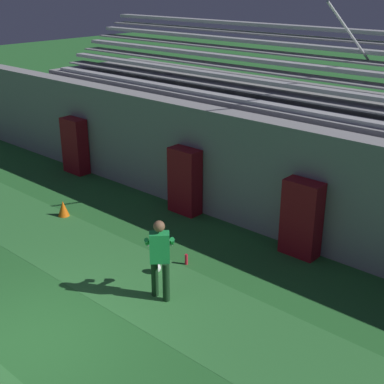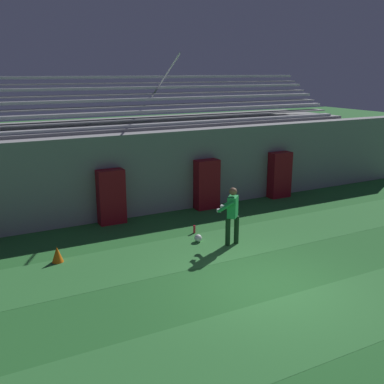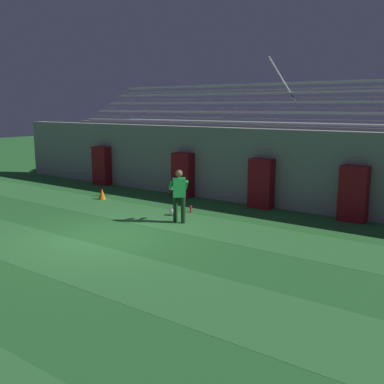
% 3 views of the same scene
% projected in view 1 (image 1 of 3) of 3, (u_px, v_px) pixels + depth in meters
% --- Properties ---
extents(ground_plane, '(80.00, 80.00, 0.00)m').
position_uv_depth(ground_plane, '(27.00, 345.00, 9.18)').
color(ground_plane, '#286B2D').
extents(turf_stripe_far, '(28.00, 2.17, 0.01)m').
position_uv_depth(turf_stripe_far, '(142.00, 283.00, 11.05)').
color(turf_stripe_far, '#337A38').
rests_on(turf_stripe_far, ground).
extents(back_wall, '(24.00, 0.60, 2.80)m').
position_uv_depth(back_wall, '(252.00, 173.00, 13.15)').
color(back_wall, gray).
rests_on(back_wall, ground).
extents(padding_pillar_gate_left, '(0.87, 0.44, 1.77)m').
position_uv_depth(padding_pillar_gate_left, '(185.00, 181.00, 14.05)').
color(padding_pillar_gate_left, maroon).
rests_on(padding_pillar_gate_left, ground).
extents(padding_pillar_gate_right, '(0.87, 0.44, 1.77)m').
position_uv_depth(padding_pillar_gate_right, '(302.00, 219.00, 11.88)').
color(padding_pillar_gate_right, maroon).
rests_on(padding_pillar_gate_right, ground).
extents(padding_pillar_far_left, '(0.87, 0.44, 1.77)m').
position_uv_depth(padding_pillar_far_left, '(75.00, 146.00, 16.98)').
color(padding_pillar_far_left, maroon).
rests_on(padding_pillar_far_left, ground).
extents(bleacher_stand, '(18.00, 4.05, 5.43)m').
position_uv_depth(bleacher_stand, '(302.00, 148.00, 14.73)').
color(bleacher_stand, gray).
rests_on(bleacher_stand, ground).
extents(goalkeeper, '(0.74, 0.74, 1.67)m').
position_uv_depth(goalkeeper, '(160.00, 255.00, 10.20)').
color(goalkeeper, '#143319').
rests_on(goalkeeper, ground).
extents(soccer_ball, '(0.22, 0.22, 0.22)m').
position_uv_depth(soccer_ball, '(156.00, 268.00, 11.39)').
color(soccer_ball, white).
rests_on(soccer_ball, ground).
extents(traffic_cone, '(0.30, 0.30, 0.42)m').
position_uv_depth(traffic_cone, '(63.00, 209.00, 14.07)').
color(traffic_cone, orange).
rests_on(traffic_cone, ground).
extents(water_bottle, '(0.07, 0.07, 0.24)m').
position_uv_depth(water_bottle, '(186.00, 259.00, 11.72)').
color(water_bottle, red).
rests_on(water_bottle, ground).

